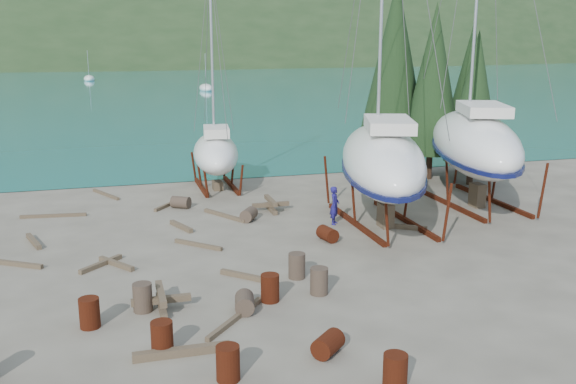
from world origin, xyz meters
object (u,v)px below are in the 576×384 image
object	(u,v)px
large_sailboat_far	(474,142)
worker	(335,205)
small_sailboat_shore	(216,152)
large_sailboat_near	(382,158)

from	to	relation	value
large_sailboat_far	worker	world-z (taller)	large_sailboat_far
large_sailboat_far	small_sailboat_shore	size ratio (longest dim) A/B	1.57
worker	large_sailboat_near	bearing A→B (deg)	-73.71
large_sailboat_near	small_sailboat_shore	bearing A→B (deg)	141.65
small_sailboat_shore	large_sailboat_far	bearing A→B (deg)	-23.01
small_sailboat_shore	worker	distance (m)	9.27
large_sailboat_far	small_sailboat_shore	distance (m)	13.49
large_sailboat_far	worker	bearing A→B (deg)	-148.73
large_sailboat_near	large_sailboat_far	xyz separation A→B (m)	(5.75, 1.99, 0.19)
large_sailboat_near	worker	xyz separation A→B (m)	(-1.99, 0.48, -2.09)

